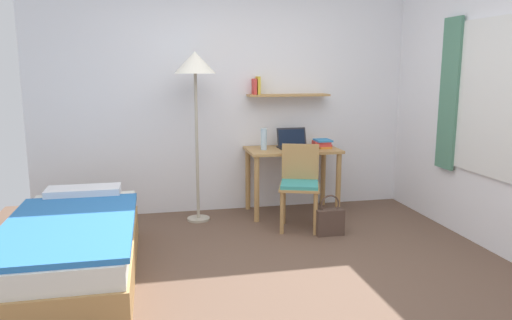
% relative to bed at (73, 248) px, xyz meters
% --- Properties ---
extents(ground_plane, '(5.28, 5.28, 0.00)m').
position_rel_bed_xyz_m(ground_plane, '(1.54, -0.39, -0.24)').
color(ground_plane, brown).
extents(wall_back, '(4.40, 0.27, 2.60)m').
position_rel_bed_xyz_m(wall_back, '(1.55, 1.63, 1.06)').
color(wall_back, white).
rests_on(wall_back, ground_plane).
extents(bed, '(0.94, 1.93, 0.54)m').
position_rel_bed_xyz_m(bed, '(0.00, 0.00, 0.00)').
color(bed, '#B2844C').
rests_on(bed, ground_plane).
extents(desk, '(1.01, 0.57, 0.73)m').
position_rel_bed_xyz_m(desk, '(2.14, 1.31, 0.35)').
color(desk, '#B2844C').
rests_on(desk, ground_plane).
extents(desk_chair, '(0.50, 0.50, 0.84)m').
position_rel_bed_xyz_m(desk_chair, '(2.07, 0.79, 0.24)').
color(desk_chair, '#B2844C').
rests_on(desk_chair, ground_plane).
extents(standing_lamp, '(0.43, 0.43, 1.77)m').
position_rel_bed_xyz_m(standing_lamp, '(1.08, 1.26, 1.34)').
color(standing_lamp, '#B2A893').
rests_on(standing_lamp, ground_plane).
extents(laptop, '(0.34, 0.23, 0.21)m').
position_rel_bed_xyz_m(laptop, '(2.16, 1.38, 0.55)').
color(laptop, black).
rests_on(laptop, desk).
extents(water_bottle, '(0.07, 0.07, 0.23)m').
position_rel_bed_xyz_m(water_bottle, '(1.81, 1.30, 0.61)').
color(water_bottle, silver).
rests_on(water_bottle, desk).
extents(book_stack, '(0.20, 0.24, 0.09)m').
position_rel_bed_xyz_m(book_stack, '(2.48, 1.30, 0.54)').
color(book_stack, orange).
rests_on(book_stack, desk).
extents(handbag, '(0.27, 0.12, 0.40)m').
position_rel_bed_xyz_m(handbag, '(2.29, 0.52, -0.10)').
color(handbag, '#4C382D').
rests_on(handbag, ground_plane).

